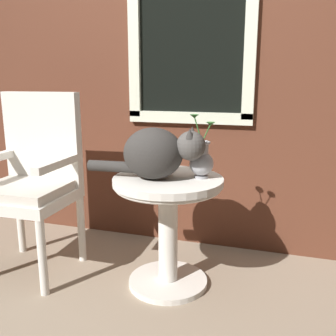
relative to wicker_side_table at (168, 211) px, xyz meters
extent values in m
plane|color=gray|center=(-0.12, -0.27, -0.41)|extent=(6.00, 6.00, 0.00)
cube|color=#562D1E|center=(-0.12, 0.58, 0.89)|extent=(4.00, 0.04, 2.60)
cube|color=beige|center=(-0.03, 0.54, 0.43)|extent=(0.79, 0.03, 0.07)
cube|color=beige|center=(-0.39, 0.54, 0.98)|extent=(0.07, 0.03, 1.09)
cube|color=beige|center=(0.32, 0.54, 0.98)|extent=(0.07, 0.03, 1.09)
cube|color=black|center=(-0.03, 0.56, 0.98)|extent=(0.70, 0.01, 1.07)
cylinder|color=silver|center=(0.00, 0.00, -0.40)|extent=(0.42, 0.42, 0.03)
cylinder|color=silver|center=(0.00, 0.00, -0.12)|extent=(0.10, 0.10, 0.53)
cylinder|color=silver|center=(0.00, 0.00, 0.16)|extent=(0.56, 0.56, 0.03)
torus|color=silver|center=(0.00, 0.00, 0.13)|extent=(0.54, 0.54, 0.02)
cylinder|color=silver|center=(-0.57, -0.28, -0.21)|extent=(0.04, 0.04, 0.40)
cylinder|color=silver|center=(-1.01, 0.10, -0.21)|extent=(0.04, 0.04, 0.40)
cylinder|color=silver|center=(-0.58, 0.11, -0.21)|extent=(0.04, 0.04, 0.40)
cube|color=silver|center=(-0.79, -0.09, 0.02)|extent=(0.48, 0.45, 0.06)
cube|color=beige|center=(-0.79, -0.09, 0.08)|extent=(0.44, 0.40, 0.05)
cube|color=silver|center=(-0.79, 0.10, 0.32)|extent=(0.47, 0.07, 0.54)
cube|color=silver|center=(-0.58, -0.09, 0.23)|extent=(0.06, 0.40, 0.04)
ellipsoid|color=#33302D|center=(-0.06, -0.04, 0.31)|extent=(0.32, 0.28, 0.26)
sphere|color=#494643|center=(0.12, -0.02, 0.35)|extent=(0.14, 0.14, 0.14)
cone|color=#33302D|center=(0.13, -0.06, 0.42)|extent=(0.05, 0.05, 0.05)
cone|color=#33302D|center=(0.12, 0.02, 0.42)|extent=(0.05, 0.05, 0.05)
cylinder|color=#33302D|center=(-0.27, -0.06, 0.23)|extent=(0.27, 0.08, 0.06)
cylinder|color=#99999E|center=(0.16, 0.05, 0.19)|extent=(0.07, 0.07, 0.01)
ellipsoid|color=#99999E|center=(0.16, 0.05, 0.25)|extent=(0.12, 0.12, 0.12)
cylinder|color=#99999E|center=(0.16, 0.05, 0.33)|extent=(0.07, 0.07, 0.06)
torus|color=#99999E|center=(0.16, 0.05, 0.36)|extent=(0.08, 0.08, 0.01)
cylinder|color=#387533|center=(0.14, 0.04, 0.42)|extent=(0.04, 0.02, 0.13)
cone|color=#387533|center=(0.12, 0.03, 0.49)|extent=(0.04, 0.04, 0.02)
cylinder|color=#387533|center=(0.18, 0.05, 0.41)|extent=(0.05, 0.01, 0.10)
cone|color=#387533|center=(0.20, 0.05, 0.45)|extent=(0.04, 0.04, 0.02)
camera|label=1|loc=(0.55, -1.76, 0.66)|focal=40.55mm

